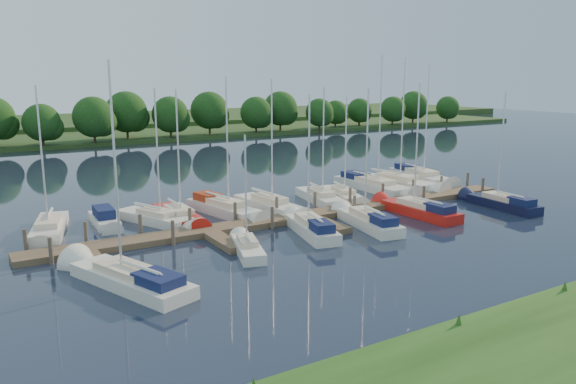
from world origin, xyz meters
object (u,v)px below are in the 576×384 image
motorboat (105,221)px  dock (310,218)px  sailboat_n_5 (270,207)px  sailboat_n_0 (49,231)px  sailboat_s_2 (311,229)px

motorboat → dock: bearing=156.8°
dock → motorboat: motorboat is taller
sailboat_n_5 → sailboat_n_0: bearing=-12.3°
sailboat_n_0 → sailboat_n_5: bearing=-172.0°
dock → sailboat_n_5: 4.29m
motorboat → sailboat_n_5: bearing=171.9°
dock → sailboat_s_2: bearing=-123.3°
dock → sailboat_s_2: (-1.93, -2.94, 0.14)m
sailboat_n_0 → sailboat_n_5: 16.17m
sailboat_n_0 → motorboat: (3.80, 0.44, 0.07)m
dock → sailboat_n_0: size_ratio=3.88×
sailboat_n_0 → sailboat_s_2: size_ratio=1.06×
dock → motorboat: bearing=154.0°
motorboat → sailboat_n_5: size_ratio=0.49×
sailboat_n_0 → sailboat_s_2: bearing=164.1°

